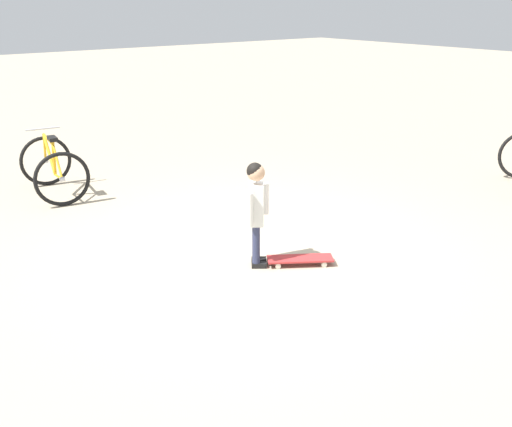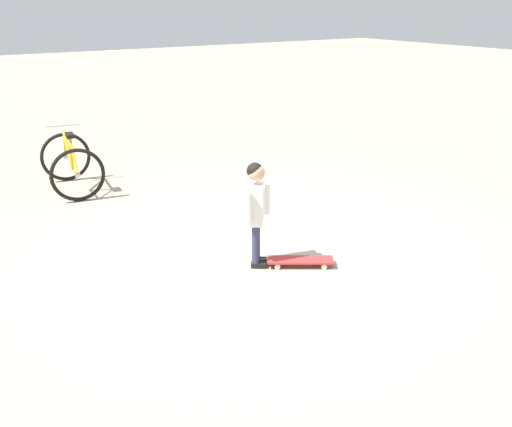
{
  "view_description": "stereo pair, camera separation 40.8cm",
  "coord_description": "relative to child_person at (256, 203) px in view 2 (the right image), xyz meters",
  "views": [
    {
      "loc": [
        4.51,
        -3.47,
        2.52
      ],
      "look_at": [
        0.32,
        -0.21,
        0.55
      ],
      "focal_mm": 40.92,
      "sensor_mm": 36.0,
      "label": 1
    },
    {
      "loc": [
        4.75,
        -3.13,
        2.52
      ],
      "look_at": [
        0.32,
        -0.21,
        0.55
      ],
      "focal_mm": 40.92,
      "sensor_mm": 36.0,
      "label": 2
    }
  ],
  "objects": [
    {
      "name": "bicycle_mid",
      "position": [
        -3.42,
        -0.78,
        -0.28
      ],
      "size": [
        1.16,
        0.85,
        0.85
      ],
      "color": "black",
      "rests_on": "ground"
    },
    {
      "name": "child_person",
      "position": [
        0.0,
        0.0,
        0.0
      ],
      "size": [
        0.28,
        0.37,
        1.06
      ],
      "color": "#2D3351",
      "rests_on": "ground"
    },
    {
      "name": "skateboard",
      "position": [
        0.27,
        0.35,
        -0.6
      ],
      "size": [
        0.52,
        0.65,
        0.07
      ],
      "color": "#B22D2D",
      "rests_on": "ground"
    },
    {
      "name": "ground_plane",
      "position": [
        -0.32,
        0.2,
        -0.66
      ],
      "size": [
        50.0,
        50.0,
        0.0
      ],
      "primitive_type": "plane",
      "color": "tan"
    }
  ]
}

